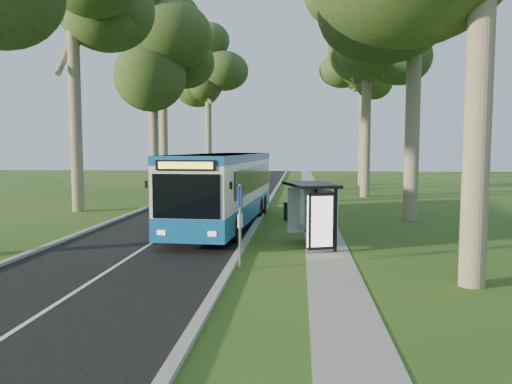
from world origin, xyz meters
TOP-DOWN VIEW (x-y plane):
  - ground at (0.00, 0.00)m, footprint 120.00×120.00m
  - road at (-3.50, 10.00)m, footprint 7.00×100.00m
  - kerb_east at (0.00, 10.00)m, footprint 0.25×100.00m
  - kerb_west at (-7.00, 10.00)m, footprint 0.25×100.00m
  - centre_line at (-3.50, 10.00)m, footprint 0.12×100.00m
  - footpath at (3.00, 10.00)m, footprint 1.50×100.00m
  - bus at (-1.39, 3.34)m, footprint 3.33×12.63m
  - bus_stop_sign at (0.30, -4.82)m, footprint 0.13×0.35m
  - bus_shelter at (2.56, -1.47)m, footprint 2.14×2.99m
  - litter_bin at (1.48, 5.48)m, footprint 0.51×0.51m
  - car_white at (-7.79, 26.70)m, footprint 3.39×4.82m
  - car_silver at (-8.24, 35.82)m, footprint 2.77×4.44m
  - tree_west_b at (-10.50, 8.00)m, footprint 5.20×5.20m
  - tree_west_c at (-9.00, 18.00)m, footprint 5.20×5.20m
  - tree_west_d at (-11.00, 28.00)m, footprint 5.20×5.20m
  - tree_west_e at (-8.50, 38.00)m, footprint 5.20×5.20m
  - tree_east_c at (6.80, 18.00)m, footprint 5.20×5.20m
  - tree_east_d at (8.00, 30.00)m, footprint 5.20×5.20m

SIDE VIEW (x-z plane):
  - ground at x=0.00m, z-range 0.00..0.00m
  - road at x=-3.50m, z-range 0.00..0.02m
  - footpath at x=3.00m, z-range 0.00..0.02m
  - centre_line at x=-3.50m, z-range 0.02..0.02m
  - kerb_east at x=0.00m, z-range 0.00..0.12m
  - kerb_west at x=-7.00m, z-range 0.00..0.12m
  - litter_bin at x=1.48m, z-range 0.01..0.90m
  - car_silver at x=-8.24m, z-range 0.00..1.38m
  - car_white at x=-7.79m, z-range 0.00..1.52m
  - bus_stop_sign at x=0.30m, z-range 0.31..2.83m
  - bus_shelter at x=2.56m, z-range 0.46..2.78m
  - bus at x=-1.39m, z-range 0.06..3.37m
  - tree_west_c at x=-9.00m, z-range 3.50..18.01m
  - tree_west_b at x=-10.50m, z-range 3.52..18.11m
  - tree_east_d at x=8.00m, z-range 3.65..18.81m
  - tree_east_c at x=6.80m, z-range 3.86..19.95m
  - tree_west_e at x=-8.50m, z-range 3.99..20.60m
  - tree_west_d at x=-11.00m, z-range 4.28..22.18m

